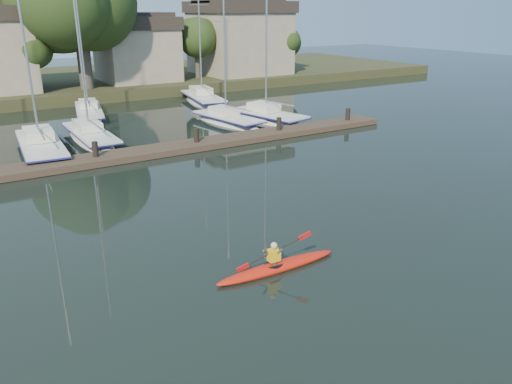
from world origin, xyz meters
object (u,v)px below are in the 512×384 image
dock (149,152)px  sailboat_1 (42,156)px  sailboat_4 (268,124)px  sailboat_7 (203,105)px  sailboat_3 (228,126)px  sailboat_6 (90,118)px  sailboat_2 (91,143)px  kayak (277,265)px

dock → sailboat_1: size_ratio=2.26×
dock → sailboat_4: (10.85, 4.15, -0.42)m
dock → sailboat_4: 11.63m
sailboat_7 → sailboat_3: bearing=-95.0°
sailboat_6 → sailboat_7: sailboat_6 is taller
dock → sailboat_2: size_ratio=2.34×
sailboat_1 → sailboat_4: sailboat_1 is taller
dock → sailboat_6: 13.30m
dock → sailboat_1: (-5.13, 3.92, -0.41)m
kayak → sailboat_4: sailboat_4 is taller
dock → sailboat_1: bearing=142.6°
sailboat_3 → sailboat_1: bearing=176.1°
kayak → dock: size_ratio=0.13×
dock → sailboat_7: sailboat_7 is taller
sailboat_2 → sailboat_1: bearing=-157.0°
sailboat_1 → sailboat_3: bearing=8.7°
dock → sailboat_6: (0.06, 13.30, -0.38)m
dock → sailboat_2: (-1.92, 5.26, -0.39)m
sailboat_2 → sailboat_3: 9.85m
dock → sailboat_3: size_ratio=2.75×
kayak → sailboat_4: (12.21, 19.12, -0.38)m
kayak → sailboat_1: bearing=102.5°
kayak → sailboat_1: (-3.78, 18.89, -0.38)m
sailboat_4 → sailboat_7: (-0.62, 9.67, 0.00)m
kayak → sailboat_3: 22.07m
sailboat_6 → sailboat_7: bearing=14.6°
sailboat_2 → sailboat_7: size_ratio=1.02×
kayak → dock: 15.03m
sailboat_1 → sailboat_2: (3.21, 1.34, 0.02)m
sailboat_3 → sailboat_2: bearing=169.9°
sailboat_2 → sailboat_3: bearing=-1.0°
sailboat_4 → sailboat_7: bearing=81.7°
dock → sailboat_3: sailboat_3 is taller
kayak → sailboat_6: size_ratio=0.30×
dock → sailboat_4: size_ratio=2.59×
kayak → sailboat_4: 22.69m
sailboat_6 → kayak: bearing=-81.2°
sailboat_3 → sailboat_6: sailboat_6 is taller
sailboat_6 → sailboat_7: size_ratio=1.03×
dock → sailboat_4: bearing=20.9°
sailboat_2 → sailboat_7: (12.16, 8.56, -0.03)m
sailboat_1 → sailboat_6: sailboat_1 is taller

